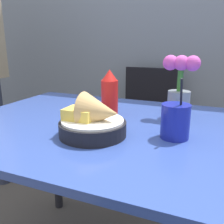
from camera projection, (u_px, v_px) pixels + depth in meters
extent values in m
cube|color=slate|center=(179.00, 7.00, 1.77)|extent=(7.00, 0.06, 2.60)
cube|color=#334C9E|center=(124.00, 129.00, 0.93)|extent=(1.30, 0.86, 0.02)
cylinder|color=black|center=(56.00, 156.00, 1.58)|extent=(0.05, 0.05, 0.74)
cylinder|color=black|center=(110.00, 169.00, 1.73)|extent=(0.03, 0.03, 0.43)
cylinder|color=black|center=(162.00, 180.00, 1.59)|extent=(0.03, 0.03, 0.43)
cylinder|color=black|center=(127.00, 149.00, 2.05)|extent=(0.03, 0.03, 0.43)
cylinder|color=black|center=(172.00, 157.00, 1.91)|extent=(0.03, 0.03, 0.43)
cube|color=black|center=(143.00, 133.00, 1.76)|extent=(0.40, 0.40, 0.02)
cube|color=black|center=(151.00, 97.00, 1.86)|extent=(0.40, 0.03, 0.43)
cylinder|color=black|center=(93.00, 129.00, 0.82)|extent=(0.22, 0.22, 0.05)
cylinder|color=white|center=(93.00, 121.00, 0.81)|extent=(0.20, 0.20, 0.01)
cone|color=tan|center=(100.00, 112.00, 0.80)|extent=(0.12, 0.12, 0.12)
cube|color=#E5C14C|center=(80.00, 115.00, 0.81)|extent=(0.10, 0.08, 0.04)
cylinder|color=red|center=(110.00, 98.00, 1.04)|extent=(0.07, 0.07, 0.15)
cone|color=red|center=(110.00, 75.00, 1.01)|extent=(0.06, 0.06, 0.04)
cylinder|color=#192399|center=(175.00, 121.00, 0.79)|extent=(0.09, 0.09, 0.11)
cylinder|color=black|center=(175.00, 124.00, 0.80)|extent=(0.08, 0.08, 0.09)
cylinder|color=black|center=(181.00, 106.00, 0.77)|extent=(0.01, 0.07, 0.18)
cylinder|color=gray|center=(178.00, 104.00, 1.01)|extent=(0.09, 0.09, 0.11)
cylinder|color=#33722D|center=(180.00, 79.00, 0.98)|extent=(0.02, 0.02, 0.10)
sphere|color=#D14CB2|center=(181.00, 63.00, 0.96)|extent=(0.06, 0.06, 0.06)
sphere|color=#D14CB2|center=(170.00, 63.00, 0.98)|extent=(0.06, 0.06, 0.06)
sphere|color=#D14CB2|center=(193.00, 63.00, 0.95)|extent=(0.06, 0.06, 0.06)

